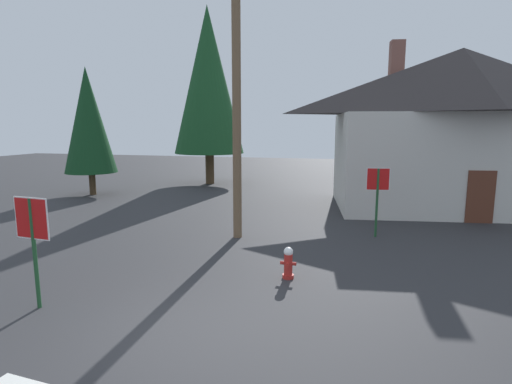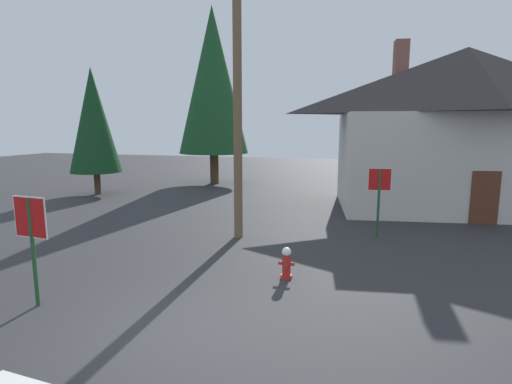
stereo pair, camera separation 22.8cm
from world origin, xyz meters
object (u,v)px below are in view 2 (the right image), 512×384
Objects in this scene: pine_tree_mid_left at (213,81)px; utility_pole at (237,86)px; stop_sign_near at (31,228)px; fire_hydrant at (286,263)px; stop_sign_far at (379,188)px; house at (462,127)px; pine_tree_tall_left at (93,121)px.

utility_pole is at bearing -65.04° from pine_tree_mid_left.
stop_sign_near is 5.53m from fire_hydrant.
pine_tree_mid_left reaches higher than stop_sign_far.
stop_sign_near is at bearing -133.15° from stop_sign_far.
stop_sign_near reaches higher than fire_hydrant.
utility_pole is at bearing 125.18° from fire_hydrant.
stop_sign_far is 7.00m from house.
house is at bearing 41.44° from utility_pole.
stop_sign_far is 15.16m from pine_tree_mid_left.
utility_pole is 0.86× the size of pine_tree_mid_left.
stop_sign_near is 9.87m from stop_sign_far.
fire_hydrant is 0.08× the size of utility_pole.
utility_pole is 4.07× the size of stop_sign_far.
pine_tree_mid_left reaches higher than stop_sign_near.
pine_tree_mid_left is (-7.69, 14.87, 6.01)m from fire_hydrant.
pine_tree_mid_left is at bearing 99.93° from stop_sign_near.
utility_pole reaches higher than fire_hydrant.
stop_sign_far is at bearing 14.90° from utility_pole.
utility_pole is 11.75m from pine_tree_tall_left.
fire_hydrant is at bearing -116.35° from stop_sign_far.
stop_sign_near is at bearing -80.07° from pine_tree_mid_left.
house is at bearing 59.13° from stop_sign_far.
house is 14.39m from pine_tree_mid_left.
utility_pole is 1.40× the size of pine_tree_tall_left.
house reaches higher than pine_tree_tall_left.
fire_hydrant is 12.02m from house.
fire_hydrant is at bearing -54.82° from utility_pole.
pine_tree_mid_left reaches higher than house.
stop_sign_near is 16.62m from house.
pine_tree_mid_left reaches higher than fire_hydrant.
utility_pole is at bearing 68.83° from stop_sign_near.
fire_hydrant is 17.79m from pine_tree_mid_left.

